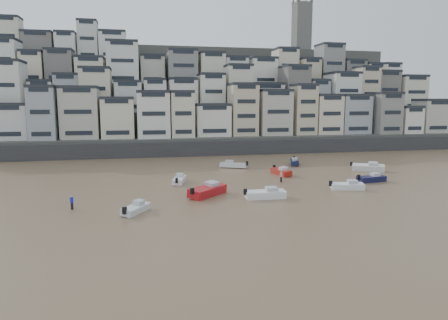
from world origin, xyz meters
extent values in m
plane|color=brown|center=(0.00, 0.00, 0.00)|extent=(400.00, 400.00, 0.00)
cube|color=#38383A|center=(10.00, 65.00, 1.75)|extent=(140.00, 3.00, 3.50)
cube|color=#4C4C47|center=(15.00, 72.00, 2.00)|extent=(140.00, 14.00, 4.00)
cube|color=#4C4C47|center=(15.00, 84.00, 5.00)|extent=(140.00, 14.00, 10.00)
cube|color=#4C4C47|center=(15.00, 96.00, 9.00)|extent=(140.00, 14.00, 18.00)
cube|color=#4C4C47|center=(15.00, 108.00, 13.00)|extent=(140.00, 16.00, 26.00)
cube|color=#4C4C47|center=(15.00, 122.00, 16.00)|extent=(140.00, 18.00, 32.00)
cube|color=#66635E|center=(55.00, 120.00, 41.00)|extent=(6.00, 6.00, 18.00)
camera|label=1|loc=(-6.96, -29.38, 12.96)|focal=32.00mm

